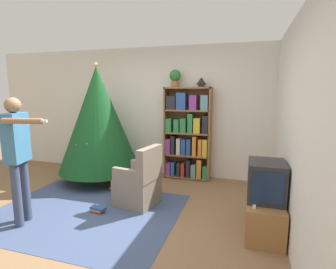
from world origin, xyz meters
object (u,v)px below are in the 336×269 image
Objects in this scene: christmas_tree at (98,119)px; armchair at (139,184)px; potted_plant at (175,77)px; television at (266,181)px; bookshelf at (187,134)px; standing_person at (18,151)px; table_lamp at (201,81)px.

armchair is at bearing -34.84° from christmas_tree.
christmas_tree is 6.83× the size of potted_plant.
bookshelf is at bearing 128.15° from television.
standing_person reaches higher than television.
potted_plant reaches higher than table_lamp.
standing_person is 2.97m from potted_plant.
christmas_tree is 1.81m from standing_person.
television is 2.52× the size of table_lamp.
christmas_tree is at bearing -115.06° from armchair.
potted_plant is 0.51m from table_lamp.
standing_person is (-1.66, -2.40, 0.10)m from bookshelf.
table_lamp reaches higher than standing_person.
armchair is 1.71m from standing_person.
standing_person is 3.21m from table_lamp.
television is at bearing -20.88° from christmas_tree.
christmas_tree is 1.36× the size of standing_person.
christmas_tree is at bearing 159.12° from television.
standing_person is at bearing -41.84° from armchair.
standing_person is 5.03× the size of potted_plant.
bookshelf is at bearing 20.62° from christmas_tree.
potted_plant is at bearing 137.20° from standing_person.
christmas_tree reaches higher than bookshelf.
bookshelf is at bearing -1.78° from potted_plant.
christmas_tree reaches higher than potted_plant.
television is 2.40m from table_lamp.
bookshelf is 1.13m from potted_plant.
potted_plant reaches higher than bookshelf.
table_lamp is at bearing 1.83° from bookshelf.
television is 1.84m from armchair.
bookshelf is 9.01× the size of table_lamp.
table_lamp is (0.51, 0.00, -0.09)m from potted_plant.
table_lamp reaches higher than bookshelf.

